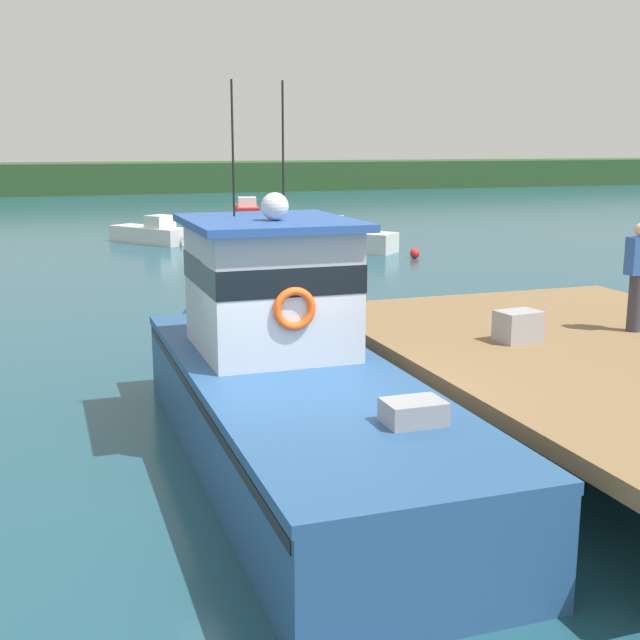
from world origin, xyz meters
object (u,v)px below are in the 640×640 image
(deckhand_further_back, at_px, (638,275))
(moored_boat_outer_mooring, at_px, (155,234))
(moored_boat_near_channel, at_px, (334,238))
(crate_stack_mid_dock, at_px, (518,326))
(moored_boat_off_the_point, at_px, (247,211))
(mooring_buoy_inshore, at_px, (415,253))
(main_fishing_boat, at_px, (284,377))

(deckhand_further_back, bearing_deg, moored_boat_outer_mooring, 99.12)
(moored_boat_near_channel, bearing_deg, crate_stack_mid_dock, -102.46)
(crate_stack_mid_dock, height_order, moored_boat_off_the_point, crate_stack_mid_dock)
(moored_boat_near_channel, height_order, mooring_buoy_inshore, moored_boat_near_channel)
(main_fishing_boat, height_order, crate_stack_mid_dock, main_fishing_boat)
(moored_boat_off_the_point, distance_m, mooring_buoy_inshore, 17.16)
(main_fishing_boat, xyz_separation_m, deckhand_further_back, (5.51, 0.02, 1.05))
(moored_boat_off_the_point, height_order, mooring_buoy_inshore, moored_boat_off_the_point)
(main_fishing_boat, bearing_deg, deckhand_further_back, 0.22)
(moored_boat_off_the_point, bearing_deg, mooring_buoy_inshore, -84.09)
(crate_stack_mid_dock, xyz_separation_m, deckhand_further_back, (2.01, -0.00, 0.64))
(main_fishing_boat, relative_size, moored_boat_near_channel, 2.25)
(main_fishing_boat, relative_size, deckhand_further_back, 6.02)
(deckhand_further_back, distance_m, mooring_buoy_inshore, 16.98)
(moored_boat_off_the_point, bearing_deg, moored_boat_outer_mooring, -122.93)
(moored_boat_near_channel, xyz_separation_m, moored_boat_off_the_point, (0.15, 14.01, -0.04))
(crate_stack_mid_dock, relative_size, moored_boat_near_channel, 0.14)
(crate_stack_mid_dock, bearing_deg, main_fishing_boat, -179.62)
(crate_stack_mid_dock, xyz_separation_m, moored_boat_off_the_point, (4.44, 33.42, -1.02))
(moored_boat_outer_mooring, xyz_separation_m, mooring_buoy_inshore, (8.01, -7.43, -0.22))
(deckhand_further_back, relative_size, moored_boat_off_the_point, 0.35)
(crate_stack_mid_dock, distance_m, deckhand_further_back, 2.11)
(moored_boat_near_channel, bearing_deg, moored_boat_outer_mooring, 144.33)
(crate_stack_mid_dock, xyz_separation_m, moored_boat_outer_mooring, (-1.81, 23.78, -1.03))
(main_fishing_boat, xyz_separation_m, crate_stack_mid_dock, (3.50, 0.02, 0.41))
(moored_boat_off_the_point, relative_size, moored_boat_outer_mooring, 1.11)
(moored_boat_near_channel, relative_size, mooring_buoy_inshore, 12.47)
(crate_stack_mid_dock, relative_size, moored_boat_outer_mooring, 0.14)
(main_fishing_boat, bearing_deg, moored_boat_off_the_point, 76.66)
(moored_boat_near_channel, bearing_deg, mooring_buoy_inshore, -57.96)
(deckhand_further_back, relative_size, moored_boat_outer_mooring, 0.38)
(deckhand_further_back, bearing_deg, crate_stack_mid_dock, 179.93)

